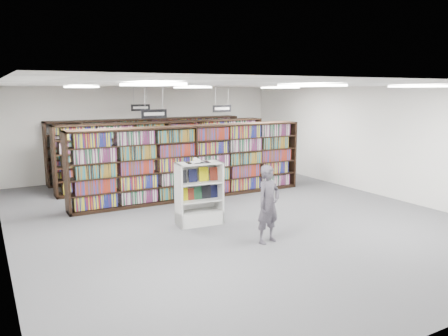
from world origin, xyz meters
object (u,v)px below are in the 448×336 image
bookshelf_row_near (193,162)px  shopper (268,204)px  endcap_display (199,203)px  open_book (197,161)px

bookshelf_row_near → shopper: bookshelf_row_near is taller
shopper → endcap_display: bearing=97.8°
endcap_display → open_book: size_ratio=2.55×
bookshelf_row_near → open_book: (-0.99, -2.34, 0.44)m
bookshelf_row_near → endcap_display: size_ratio=4.81×
bookshelf_row_near → endcap_display: bearing=-112.4°
open_book → shopper: size_ratio=0.36×
endcap_display → shopper: size_ratio=0.91×
open_book → shopper: 2.05m
shopper → open_book: bearing=99.4°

